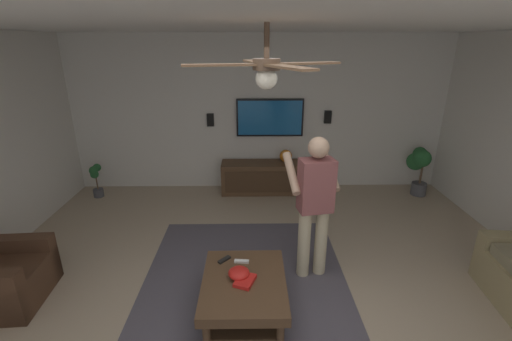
{
  "coord_description": "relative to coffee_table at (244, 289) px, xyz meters",
  "views": [
    {
      "loc": [
        -2.38,
        0.15,
        2.53
      ],
      "look_at": [
        1.25,
        0.09,
        1.18
      ],
      "focal_mm": 24.29,
      "sensor_mm": 36.0,
      "label": 1
    }
  ],
  "objects": [
    {
      "name": "potted_plant_tall",
      "position": [
        2.85,
        -2.97,
        0.3
      ],
      "size": [
        0.45,
        0.38,
        0.85
      ],
      "color": "#4C4C51",
      "rests_on": "ground"
    },
    {
      "name": "person_standing",
      "position": [
        0.64,
        -0.76,
        0.64
      ],
      "size": [
        0.6,
        0.61,
        1.64
      ],
      "rotation": [
        0.0,
        0.0,
        0.18
      ],
      "color": "#C6B793",
      "rests_on": "ground"
    },
    {
      "name": "tv",
      "position": [
        3.23,
        -0.41,
        1.0
      ],
      "size": [
        0.05,
        1.17,
        0.66
      ],
      "rotation": [
        0.0,
        0.0,
        3.14
      ],
      "color": "black"
    },
    {
      "name": "ceiling_fan",
      "position": [
        -0.15,
        -0.19,
        2.06
      ],
      "size": [
        1.18,
        1.18,
        0.46
      ],
      "color": "#4C3828"
    },
    {
      "name": "remote_black",
      "position": [
        0.32,
        0.21,
        0.12
      ],
      "size": [
        0.14,
        0.13,
        0.02
      ],
      "primitive_type": "cube",
      "rotation": [
        0.0,
        0.0,
        5.54
      ],
      "color": "black",
      "rests_on": "coffee_table"
    },
    {
      "name": "wall_speaker_right",
      "position": [
        3.24,
        0.63,
        0.96
      ],
      "size": [
        0.06,
        0.12,
        0.22
      ],
      "primitive_type": "cube",
      "color": "black"
    },
    {
      "name": "bowl",
      "position": [
        0.05,
        0.05,
        0.15
      ],
      "size": [
        0.21,
        0.21,
        0.09
      ],
      "primitive_type": "ellipsoid",
      "color": "red",
      "rests_on": "coffee_table"
    },
    {
      "name": "potted_plant_short",
      "position": [
        2.81,
        2.58,
        0.05
      ],
      "size": [
        0.21,
        0.18,
        0.6
      ],
      "color": "#4C4C51",
      "rests_on": "ground"
    },
    {
      "name": "remote_white",
      "position": [
        0.28,
        0.03,
        0.12
      ],
      "size": [
        0.06,
        0.15,
        0.02
      ],
      "primitive_type": "cube",
      "rotation": [
        0.0,
        0.0,
        4.62
      ],
      "color": "white",
      "rests_on": "coffee_table"
    },
    {
      "name": "coffee_table",
      "position": [
        0.0,
        0.0,
        0.0
      ],
      "size": [
        1.0,
        0.8,
        0.4
      ],
      "color": "#513823",
      "rests_on": "ground"
    },
    {
      "name": "media_console",
      "position": [
        2.99,
        -0.41,
        -0.02
      ],
      "size": [
        0.45,
        1.7,
        0.55
      ],
      "rotation": [
        0.0,
        0.0,
        3.14
      ],
      "color": "#513823",
      "rests_on": "ground"
    },
    {
      "name": "ceiling_slab",
      "position": [
        -0.35,
        -0.22,
        2.44
      ],
      "size": [
        7.44,
        6.71,
        0.1
      ],
      "primitive_type": "cube",
      "color": "white"
    },
    {
      "name": "ground_plane",
      "position": [
        -0.35,
        -0.22,
        -0.3
      ],
      "size": [
        8.69,
        8.69,
        0.0
      ],
      "primitive_type": "plane",
      "color": "tan"
    },
    {
      "name": "wall_speaker_left",
      "position": [
        3.24,
        -1.42,
        1.01
      ],
      "size": [
        0.06,
        0.12,
        0.22
      ],
      "primitive_type": "cube",
      "color": "black"
    },
    {
      "name": "vase_round",
      "position": [
        3.03,
        -0.68,
        0.36
      ],
      "size": [
        0.22,
        0.22,
        0.22
      ],
      "primitive_type": "sphere",
      "color": "orange",
      "rests_on": "media_console"
    },
    {
      "name": "area_rug",
      "position": [
        0.2,
        0.0,
        -0.29
      ],
      "size": [
        3.18,
        2.27,
        0.01
      ],
      "primitive_type": "cube",
      "color": "#514C56",
      "rests_on": "ground"
    },
    {
      "name": "book",
      "position": [
        -0.03,
        -0.01,
        0.12
      ],
      "size": [
        0.26,
        0.23,
        0.04
      ],
      "primitive_type": "cube",
      "rotation": [
        0.0,
        0.0,
        2.77
      ],
      "color": "red",
      "rests_on": "coffee_table"
    },
    {
      "name": "wall_back_tv",
      "position": [
        3.32,
        -0.22,
        1.05
      ],
      "size": [
        0.1,
        6.71,
        2.68
      ],
      "primitive_type": "cube",
      "color": "silver",
      "rests_on": "ground"
    }
  ]
}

